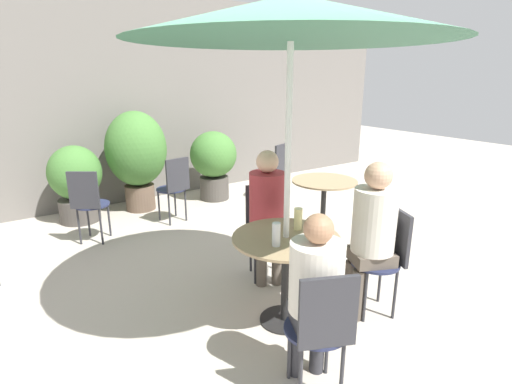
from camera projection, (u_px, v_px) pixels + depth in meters
name	position (u px, v px, depth m)	size (l,w,h in m)	color
ground_plane	(285.00, 311.00, 3.31)	(20.00, 20.00, 0.00)	#B2A899
storefront_wall	(129.00, 101.00, 5.83)	(10.00, 0.06, 3.00)	slate
cafe_table_near	(286.00, 255.00, 3.02)	(0.81, 0.81, 0.72)	black
cafe_table_far	(324.00, 194.00, 4.60)	(0.75, 0.75, 0.72)	black
bistro_chair_0	(322.00, 325.00, 2.25)	(0.42, 0.43, 0.87)	#232847
bistro_chair_1	(387.00, 252.00, 3.18)	(0.43, 0.42, 0.87)	#232847
bistro_chair_2	(264.00, 222.00, 3.82)	(0.42, 0.43, 0.87)	#232847
bistro_chair_3	(276.00, 166.00, 6.11)	(0.41, 0.43, 0.87)	#232847
bistro_chair_4	(88.00, 200.00, 4.49)	(0.44, 0.44, 0.87)	#232847
bistro_chair_5	(175.00, 184.00, 5.13)	(0.39, 0.41, 0.87)	#232847
seated_person_0	(315.00, 287.00, 2.34)	(0.37, 0.39, 1.15)	#2D2D33
seated_person_1	(372.00, 227.00, 3.09)	(0.41, 0.39, 1.26)	brown
seated_person_2	(267.00, 206.00, 3.62)	(0.38, 0.39, 1.25)	brown
beer_glass_0	(276.00, 234.00, 2.80)	(0.06, 0.06, 0.17)	silver
beer_glass_1	(298.00, 219.00, 3.10)	(0.07, 0.07, 0.17)	beige
potted_plant_0	(76.00, 180.00, 5.19)	(0.67, 0.67, 1.01)	#47423D
potted_plant_1	(136.00, 153.00, 5.56)	(0.84, 0.84, 1.41)	brown
potted_plant_2	(214.00, 160.00, 6.11)	(0.71, 0.71, 1.06)	#47423D
umbrella	(291.00, 18.00, 2.55)	(2.16, 2.16, 2.37)	silver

